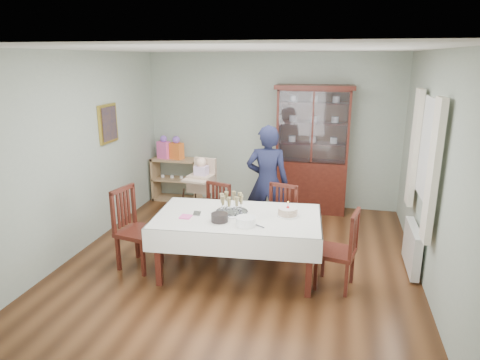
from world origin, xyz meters
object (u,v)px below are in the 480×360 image
(woman, at_px, (267,182))
(champagne_tray, at_px, (232,207))
(sideboard, at_px, (177,179))
(birthday_cake, at_px, (288,212))
(dining_table, at_px, (238,244))
(gift_bag_pink, at_px, (164,148))
(chair_far_right, at_px, (278,234))
(chair_end_left, at_px, (138,244))
(high_chair, at_px, (202,200))
(chair_end_right, at_px, (336,265))
(chair_far_left, at_px, (212,230))
(china_cabinet, at_px, (312,148))
(gift_bag_orange, at_px, (177,149))

(woman, relative_size, champagne_tray, 4.19)
(sideboard, distance_m, birthday_cake, 3.41)
(dining_table, bearing_deg, champagne_tray, 142.71)
(champagne_tray, distance_m, gift_bag_pink, 3.11)
(woman, bearing_deg, chair_far_right, 109.72)
(chair_far_right, xyz_separation_m, woman, (-0.25, 0.55, 0.56))
(sideboard, xyz_separation_m, chair_end_left, (0.50, -2.67, -0.09))
(dining_table, xyz_separation_m, high_chair, (-0.91, 1.39, 0.05))
(chair_end_right, height_order, gift_bag_pink, gift_bag_pink)
(chair_far_right, bearing_deg, chair_far_left, -164.93)
(chair_far_right, bearing_deg, chair_end_right, -29.44)
(chair_far_right, bearing_deg, gift_bag_pink, 155.57)
(champagne_tray, relative_size, birthday_cake, 1.50)
(high_chair, xyz_separation_m, birthday_cake, (1.50, -1.26, 0.37))
(chair_end_left, relative_size, high_chair, 0.92)
(chair_end_right, bearing_deg, dining_table, -82.44)
(sideboard, xyz_separation_m, woman, (1.95, -1.35, 0.45))
(chair_end_right, bearing_deg, china_cabinet, -157.88)
(dining_table, relative_size, birthday_cake, 7.72)
(chair_far_left, xyz_separation_m, birthday_cake, (1.11, -0.49, 0.54))
(chair_far_right, distance_m, gift_bag_orange, 2.95)
(woman, relative_size, gift_bag_orange, 3.98)
(dining_table, distance_m, chair_end_left, 1.29)
(chair_far_left, bearing_deg, birthday_cake, -6.21)
(chair_end_left, height_order, chair_end_right, chair_end_left)
(chair_end_left, bearing_deg, chair_end_right, -77.73)
(china_cabinet, distance_m, chair_far_left, 2.42)
(chair_end_left, height_order, birthday_cake, chair_end_left)
(chair_far_left, relative_size, birthday_cake, 3.41)
(high_chair, bearing_deg, gift_bag_pink, 142.62)
(dining_table, distance_m, chair_far_right, 0.78)
(gift_bag_pink, bearing_deg, chair_end_left, -74.81)
(dining_table, relative_size, woman, 1.23)
(china_cabinet, relative_size, chair_end_right, 2.28)
(china_cabinet, distance_m, chair_far_right, 2.08)
(china_cabinet, distance_m, chair_end_right, 2.78)
(chair_end_left, relative_size, gift_bag_pink, 2.43)
(chair_end_right, xyz_separation_m, gift_bag_orange, (-2.95, 2.61, 0.71))
(chair_far_right, bearing_deg, dining_table, -108.74)
(sideboard, bearing_deg, dining_table, -55.00)
(chair_end_left, relative_size, woman, 0.61)
(sideboard, bearing_deg, high_chair, -52.87)
(dining_table, height_order, chair_far_right, chair_far_right)
(champagne_tray, height_order, birthday_cake, champagne_tray)
(gift_bag_orange, bearing_deg, woman, -34.71)
(dining_table, xyz_separation_m, china_cabinet, (0.72, 2.53, 0.74))
(china_cabinet, xyz_separation_m, birthday_cake, (-0.12, -2.40, -0.31))
(champagne_tray, bearing_deg, chair_end_right, -6.83)
(woman, distance_m, gift_bag_pink, 2.54)
(woman, distance_m, birthday_cake, 1.15)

